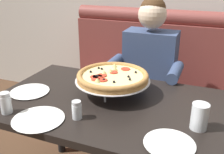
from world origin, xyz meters
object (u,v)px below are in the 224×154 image
Objects in this scene: plate_near_right at (38,118)px; shaker_parmesan at (77,111)px; plate_far_side at (30,90)px; dining_table at (111,116)px; pizza at (112,77)px; diner_main at (146,74)px; booth_bench at (147,95)px; drinking_glass at (199,118)px; shaker_oregano at (6,104)px; plate_near_left at (169,142)px.

shaker_parmesan is at bearing 26.42° from plate_near_right.
shaker_parmesan is at bearing -20.77° from plate_far_side.
dining_table is 3.02× the size of pizza.
diner_main is 0.97m from plate_near_right.
diner_main reaches higher than booth_bench.
shaker_oregano is at bearing -166.66° from drinking_glass.
plate_near_right is (0.19, 0.00, -0.04)m from shaker_oregano.
drinking_glass is at bearing 13.17° from shaker_parmesan.
plate_near_right is (-0.26, -1.19, 0.37)m from booth_bench.
pizza is 0.60m from shaker_oregano.
shaker_parmesan is 0.40× the size of plate_far_side.
diner_main is 10.02× the size of drinking_glass.
shaker_oregano is 0.51× the size of plate_near_left.
booth_bench reaches higher than plate_near_left.
booth_bench is 0.91m from pizza.
plate_near_left is (0.41, -0.37, -0.10)m from pizza.
plate_far_side is (-0.88, 0.20, -0.00)m from plate_near_left.
pizza is 4.64× the size of shaker_parmesan.
dining_table is at bearing 50.27° from plate_near_right.
booth_bench is at bearing 90.00° from dining_table.
shaker_parmesan is 0.58m from drinking_glass.
pizza is at bearing 79.74° from shaker_parmesan.
booth_bench is 1.26m from plate_near_left.
booth_bench reaches higher than plate_far_side.
plate_near_left is at bearing -71.63° from booth_bench.
shaker_parmesan is at bearing -94.59° from booth_bench.
shaker_oregano is 0.25m from plate_far_side.
diner_main is at bearing 110.85° from plate_near_left.
dining_table is 5.13× the size of plate_near_right.
plate_near_left is at bearing -69.15° from diner_main.
diner_main is 4.92× the size of plate_near_right.
diner_main is at bearing 85.69° from dining_table.
plate_far_side is at bearing -172.13° from dining_table.
shaker_oregano is (-0.45, -1.19, 0.41)m from booth_bench.
drinking_glass is (0.43, -0.70, 0.10)m from diner_main.
dining_table is 11.68× the size of shaker_oregano.
diner_main reaches higher than shaker_oregano.
plate_near_right is at bearing -102.35° from booth_bench.
plate_near_right is at bearing -119.24° from pizza.
pizza reaches higher than plate_near_right.
plate_near_left is (0.38, -0.27, 0.10)m from dining_table.
diner_main is at bearing 80.86° from shaker_parmesan.
shaker_oregano is (-0.50, -0.92, 0.09)m from diner_main.
pizza is 0.48m from plate_near_right.
booth_bench is 1.34m from shaker_oregano.
shaker_oregano is 1.20× the size of shaker_parmesan.
shaker_oregano is at bearing -110.87° from booth_bench.
plate_near_left is (0.33, -0.87, 0.06)m from diner_main.
pizza is at bearing 60.76° from plate_near_right.
shaker_oregano is (-0.42, -0.41, -0.06)m from pizza.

